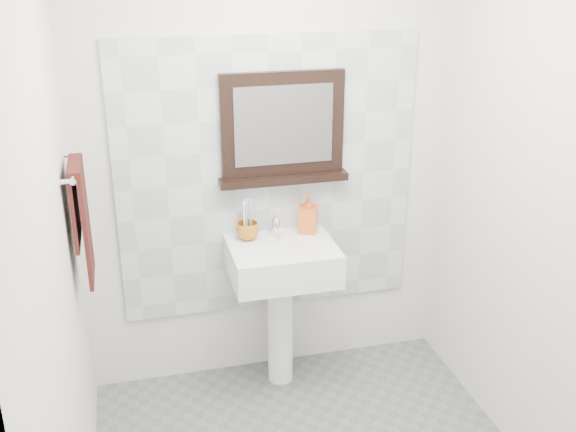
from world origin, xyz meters
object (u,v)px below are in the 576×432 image
(pedestal_sink, at_px, (282,276))
(toothbrush_cup, at_px, (248,231))
(soap_dispenser, at_px, (308,213))
(framed_mirror, at_px, (283,130))
(hand_towel, at_px, (81,213))

(pedestal_sink, xyz_separation_m, toothbrush_cup, (-0.16, 0.11, 0.23))
(soap_dispenser, bearing_deg, framed_mirror, 178.74)
(pedestal_sink, xyz_separation_m, soap_dispenser, (0.18, 0.13, 0.29))
(pedestal_sink, relative_size, soap_dispenser, 4.47)
(toothbrush_cup, distance_m, hand_towel, 0.91)
(toothbrush_cup, xyz_separation_m, framed_mirror, (0.21, 0.08, 0.51))
(pedestal_sink, xyz_separation_m, hand_towel, (-0.96, -0.20, 0.53))
(soap_dispenser, xyz_separation_m, hand_towel, (-1.14, -0.32, 0.24))
(soap_dispenser, height_order, hand_towel, hand_towel)
(toothbrush_cup, distance_m, soap_dispenser, 0.34)
(toothbrush_cup, distance_m, framed_mirror, 0.56)
(toothbrush_cup, height_order, framed_mirror, framed_mirror)
(toothbrush_cup, bearing_deg, hand_towel, -159.22)
(pedestal_sink, bearing_deg, hand_towel, -168.52)
(pedestal_sink, distance_m, hand_towel, 1.12)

